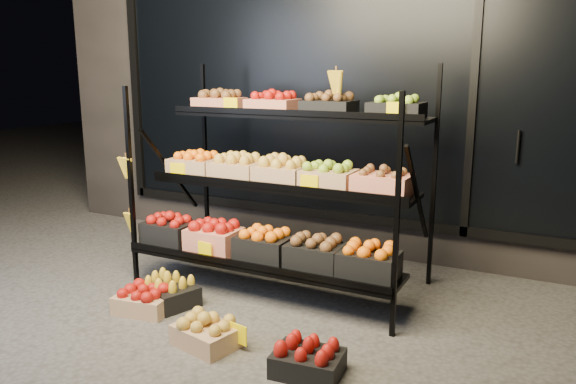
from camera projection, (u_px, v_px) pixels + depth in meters
The scene contains 8 objects.
ground at pixel (236, 315), 3.78m from camera, with size 24.00×24.00×0.00m, color #514F4C.
building at pixel (369, 56), 5.66m from camera, with size 6.00×2.08×3.50m.
display_rack at pixel (277, 184), 4.13m from camera, with size 2.18×1.02×1.73m.
tag_floor_b at pixel (238, 340), 3.30m from camera, with size 0.13×0.01×0.12m, color #F1D000.
floor_crate_left at pixel (144, 299), 3.81m from camera, with size 0.40×0.32×0.19m.
floor_crate_midleft at pixel (169, 291), 3.94m from camera, with size 0.48×0.42×0.20m.
floor_crate_midright at pixel (206, 332), 3.34m from camera, with size 0.42×0.35×0.19m.
floor_crate_right at pixel (308, 359), 3.03m from camera, with size 0.39×0.31×0.19m.
Camera 1 is at (1.90, -2.98, 1.62)m, focal length 35.00 mm.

